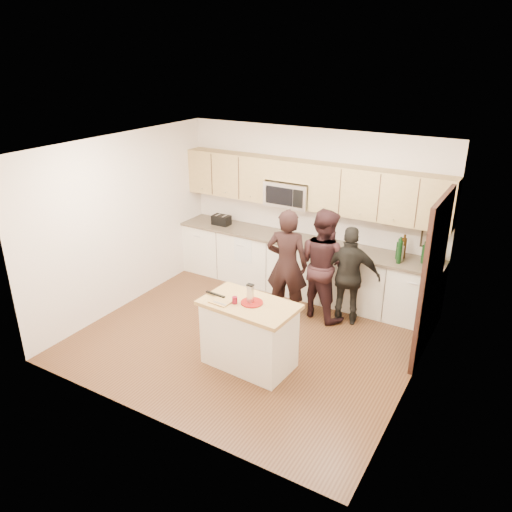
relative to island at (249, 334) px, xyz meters
The scene contains 21 objects.
floor 0.79m from the island, 121.37° to the left, with size 4.50×4.50×0.00m, color brown.
room_shell 1.43m from the island, 121.37° to the left, with size 4.52×4.02×2.71m.
back_cabinetry 2.27m from the island, 98.58° to the left, with size 4.50×0.66×0.94m.
upper_cabinetry 2.78m from the island, 97.28° to the left, with size 4.50×0.33×0.75m.
microwave 2.72m from the island, 105.41° to the left, with size 0.76×0.41×0.40m.
doorway 2.49m from the island, 37.59° to the left, with size 0.06×1.25×2.20m.
framed_picture 3.12m from the island, 57.61° to the left, with size 0.30×0.03×0.38m.
dish_towel 2.45m from the island, 122.07° to the left, with size 0.34×0.60×0.48m.
island is the anchor object (origin of this frame).
red_plate 0.46m from the island, 26.14° to the left, with size 0.28×0.28×0.02m, color maroon.
box_grater 0.59m from the island, 43.16° to the left, with size 0.08×0.06×0.24m.
drink_glass 0.52m from the island, 146.36° to the right, with size 0.07×0.07×0.09m, color maroon.
cutting_board 0.58m from the island, 152.12° to the right, with size 0.26×0.19×0.02m, color #B5894B.
tongs 0.67m from the island, behind, with size 0.30×0.03×0.02m, color black.
knife 0.59m from the island, 142.98° to the right, with size 0.20×0.02×0.01m, color silver.
toaster 2.99m from the island, 130.70° to the left, with size 0.31×0.20×0.17m.
bottle_cluster 2.73m from the island, 58.41° to the left, with size 0.47×0.34×0.40m.
orchid 2.97m from the island, 52.27° to the left, with size 0.26×0.21×0.47m, color #327D33.
woman_left 1.46m from the island, 97.24° to the left, with size 0.63×0.41×1.72m, color black.
woman_center 1.75m from the island, 80.78° to the left, with size 0.83×0.65×1.71m, color black.
woman_right 1.85m from the island, 67.50° to the left, with size 0.89×0.37×1.51m, color black.
Camera 1 is at (3.20, -5.26, 3.83)m, focal length 35.00 mm.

